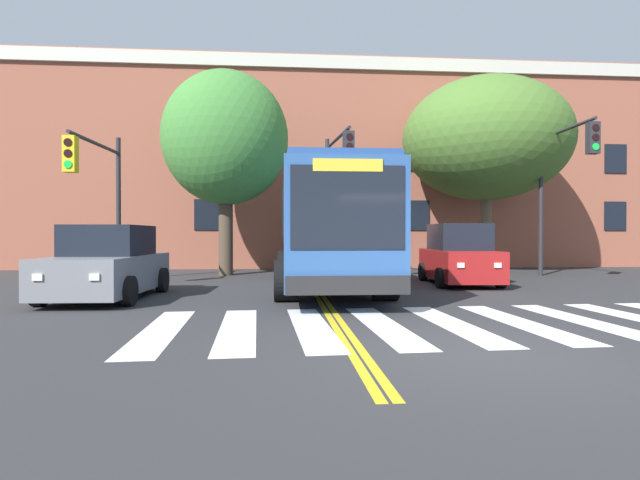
% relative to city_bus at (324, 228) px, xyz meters
% --- Properties ---
extents(ground_plane, '(120.00, 120.00, 0.00)m').
position_rel_city_bus_xyz_m(ground_plane, '(1.35, -8.93, -1.78)').
color(ground_plane, '#303033').
extents(crosswalk, '(11.82, 4.50, 0.01)m').
position_rel_city_bus_xyz_m(crosswalk, '(2.26, -6.69, -1.77)').
color(crosswalk, white).
rests_on(crosswalk, ground).
extents(lane_line_yellow_inner, '(0.12, 36.00, 0.01)m').
position_rel_city_bus_xyz_m(lane_line_yellow_inner, '(-0.42, 7.31, -1.77)').
color(lane_line_yellow_inner, gold).
rests_on(lane_line_yellow_inner, ground).
extents(lane_line_yellow_outer, '(0.12, 36.00, 0.01)m').
position_rel_city_bus_xyz_m(lane_line_yellow_outer, '(-0.26, 7.31, -1.77)').
color(lane_line_yellow_outer, gold).
rests_on(lane_line_yellow_outer, ground).
extents(city_bus, '(2.96, 11.51, 3.26)m').
position_rel_city_bus_xyz_m(city_bus, '(0.00, 0.00, 0.00)').
color(city_bus, '#2D5699').
rests_on(city_bus, ground).
extents(car_grey_near_lane, '(2.26, 4.40, 1.79)m').
position_rel_city_bus_xyz_m(car_grey_near_lane, '(-5.53, -2.63, -0.96)').
color(car_grey_near_lane, slate).
rests_on(car_grey_near_lane, ground).
extents(car_red_far_lane, '(2.19, 4.09, 1.90)m').
position_rel_city_bus_xyz_m(car_red_far_lane, '(4.30, 0.16, -0.91)').
color(car_red_far_lane, '#AD1E1E').
rests_on(car_red_far_lane, ground).
extents(traffic_light_near_corner, '(0.35, 3.54, 5.79)m').
position_rel_city_bus_xyz_m(traffic_light_near_corner, '(8.55, 1.71, 2.04)').
color(traffic_light_near_corner, '#28282D').
rests_on(traffic_light_near_corner, ground).
extents(traffic_light_far_corner, '(0.44, 3.76, 4.91)m').
position_rel_city_bus_xyz_m(traffic_light_far_corner, '(-6.98, 0.97, 1.48)').
color(traffic_light_far_corner, '#28282D').
rests_on(traffic_light_far_corner, ground).
extents(traffic_light_overhead, '(0.59, 3.98, 5.35)m').
position_rel_city_bus_xyz_m(traffic_light_overhead, '(0.68, 2.85, 1.89)').
color(traffic_light_overhead, '#28282D').
rests_on(traffic_light_overhead, ground).
extents(street_tree_curbside_large, '(8.23, 8.08, 8.09)m').
position_rel_city_bus_xyz_m(street_tree_curbside_large, '(7.25, 5.03, 3.77)').
color(street_tree_curbside_large, brown).
rests_on(street_tree_curbside_large, ground).
extents(street_tree_curbside_small, '(5.76, 5.47, 7.89)m').
position_rel_city_bus_xyz_m(street_tree_curbside_small, '(-3.42, 4.32, 3.49)').
color(street_tree_curbside_small, '#4C3D2D').
rests_on(street_tree_curbside_small, ground).
extents(building_facade, '(36.66, 6.52, 9.92)m').
position_rel_city_bus_xyz_m(building_facade, '(0.24, 10.98, 3.19)').
color(building_facade, '#9E5642').
rests_on(building_facade, ground).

